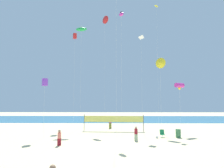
# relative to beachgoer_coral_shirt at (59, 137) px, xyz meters

# --- Properties ---
(ground_plane) EXTENTS (120.00, 120.00, 0.00)m
(ground_plane) POSITION_rel_beachgoer_coral_shirt_xyz_m (4.97, -0.29, -0.81)
(ground_plane) COLOR beige
(ocean_band) EXTENTS (120.00, 20.00, 0.01)m
(ocean_band) POSITION_rel_beachgoer_coral_shirt_xyz_m (4.97, 30.04, -0.81)
(ocean_band) COLOR teal
(ocean_band) RESTS_ON ground
(beachgoer_coral_shirt) EXTENTS (0.35, 0.35, 1.52)m
(beachgoer_coral_shirt) POSITION_rel_beachgoer_coral_shirt_xyz_m (0.00, 0.00, 0.00)
(beachgoer_coral_shirt) COLOR maroon
(beachgoer_coral_shirt) RESTS_ON ground
(beachgoer_maroon_shirt) EXTENTS (0.36, 0.36, 1.56)m
(beachgoer_maroon_shirt) POSITION_rel_beachgoer_coral_shirt_xyz_m (7.80, 2.56, 0.02)
(beachgoer_maroon_shirt) COLOR #99B28C
(beachgoer_maroon_shirt) RESTS_ON ground
(beachgoer_plum_shirt) EXTENTS (0.43, 0.43, 1.86)m
(beachgoer_plum_shirt) POSITION_rel_beachgoer_coral_shirt_xyz_m (4.71, 12.60, 0.18)
(beachgoer_plum_shirt) COLOR olive
(beachgoer_plum_shirt) RESTS_ON ground
(folding_beach_chair) EXTENTS (0.52, 0.65, 0.89)m
(folding_beach_chair) POSITION_rel_beachgoer_coral_shirt_xyz_m (11.19, 4.72, -0.35)
(folding_beach_chair) COLOR #1E8C4C
(folding_beach_chair) RESTS_ON ground
(trash_barrel) EXTENTS (0.60, 0.60, 0.99)m
(trash_barrel) POSITION_rel_beachgoer_coral_shirt_xyz_m (13.07, 4.56, -0.32)
(trash_barrel) COLOR #3F7F4C
(trash_barrel) RESTS_ON ground
(volleyball_net) EXTENTS (8.76, 0.65, 2.40)m
(volleyball_net) POSITION_rel_beachgoer_coral_shirt_xyz_m (5.25, 9.66, 0.83)
(volleyball_net) COLOR #4C4C51
(volleyball_net) RESTS_ON ground
(beach_handbag) EXTENTS (0.28, 0.14, 0.23)m
(beach_handbag) POSITION_rel_beachgoer_coral_shirt_xyz_m (10.43, 4.08, -0.70)
(beach_handbag) COLOR white
(beach_handbag) RESTS_ON ground
(kite_violet_box) EXTENTS (0.78, 0.78, 7.06)m
(kite_violet_box) POSITION_rel_beachgoer_coral_shirt_xyz_m (-2.96, 3.85, 5.80)
(kite_violet_box) COLOR silver
(kite_violet_box) RESTS_ON ground
(kite_yellow_diamond) EXTENTS (0.71, 0.71, 21.37)m
(kite_yellow_diamond) POSITION_rel_beachgoer_coral_shirt_xyz_m (12.87, 14.09, 19.82)
(kite_yellow_diamond) COLOR silver
(kite_yellow_diamond) RESTS_ON ground
(kite_red_delta) EXTENTS (1.28, 1.19, 19.76)m
(kite_red_delta) POSITION_rel_beachgoer_coral_shirt_xyz_m (3.68, 14.90, 18.18)
(kite_red_delta) COLOR silver
(kite_red_delta) RESTS_ON ground
(kite_white_diamond) EXTENTS (0.85, 0.84, 13.88)m
(kite_white_diamond) POSITION_rel_beachgoer_coral_shirt_xyz_m (9.29, 8.47, 12.66)
(kite_white_diamond) COLOR silver
(kite_white_diamond) RESTS_ON ground
(kite_magenta_inflatable) EXTENTS (0.91, 1.51, 16.84)m
(kite_magenta_inflatable) POSITION_rel_beachgoer_coral_shirt_xyz_m (6.37, 7.01, 15.57)
(kite_magenta_inflatable) COLOR silver
(kite_magenta_inflatable) RESTS_ON ground
(kite_yellow_delta) EXTENTS (1.39, 1.14, 10.49)m
(kite_yellow_delta) POSITION_rel_beachgoer_coral_shirt_xyz_m (11.88, 8.03, 8.91)
(kite_yellow_delta) COLOR silver
(kite_yellow_delta) RESTS_ON ground
(kite_magenta_tube) EXTENTS (1.47, 1.21, 6.87)m
(kite_magenta_tube) POSITION_rel_beachgoer_coral_shirt_xyz_m (14.44, 7.85, 5.69)
(kite_magenta_tube) COLOR silver
(kite_magenta_tube) RESTS_ON ground
(kite_red_box) EXTENTS (0.78, 0.78, 16.83)m
(kite_red_box) POSITION_rel_beachgoer_coral_shirt_xyz_m (-1.93, 15.95, 15.48)
(kite_red_box) COLOR silver
(kite_red_box) RESTS_ON ground
(kite_green_inflatable) EXTENTS (2.06, 1.14, 17.27)m
(kite_green_inflatable) POSITION_rel_beachgoer_coral_shirt_xyz_m (-0.32, 13.59, 15.93)
(kite_green_inflatable) COLOR silver
(kite_green_inflatable) RESTS_ON ground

